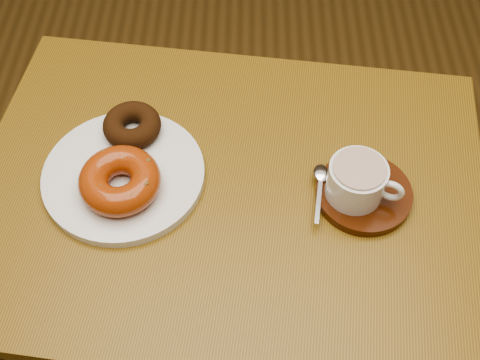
{
  "coord_description": "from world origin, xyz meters",
  "views": [
    {
      "loc": [
        0.18,
        -0.68,
        1.47
      ],
      "look_at": [
        0.17,
        -0.17,
        0.74
      ],
      "focal_mm": 45.0,
      "sensor_mm": 36.0,
      "label": 1
    }
  ],
  "objects_px": {
    "donut_plate": "(124,175)",
    "saucer": "(363,194)",
    "cafe_table": "(228,227)",
    "coffee_cup": "(358,180)"
  },
  "relations": [
    {
      "from": "saucer",
      "to": "coffee_cup",
      "type": "xyz_separation_m",
      "value": [
        -0.02,
        -0.0,
        0.04
      ]
    },
    {
      "from": "donut_plate",
      "to": "saucer",
      "type": "bearing_deg",
      "value": -4.67
    },
    {
      "from": "cafe_table",
      "to": "coffee_cup",
      "type": "distance_m",
      "value": 0.25
    },
    {
      "from": "cafe_table",
      "to": "saucer",
      "type": "distance_m",
      "value": 0.24
    },
    {
      "from": "donut_plate",
      "to": "coffee_cup",
      "type": "distance_m",
      "value": 0.35
    },
    {
      "from": "cafe_table",
      "to": "saucer",
      "type": "relative_size",
      "value": 5.91
    },
    {
      "from": "donut_plate",
      "to": "saucer",
      "type": "distance_m",
      "value": 0.36
    },
    {
      "from": "cafe_table",
      "to": "coffee_cup",
      "type": "xyz_separation_m",
      "value": [
        0.19,
        -0.02,
        0.16
      ]
    },
    {
      "from": "cafe_table",
      "to": "donut_plate",
      "type": "xyz_separation_m",
      "value": [
        -0.16,
        0.02,
        0.12
      ]
    },
    {
      "from": "saucer",
      "to": "coffee_cup",
      "type": "relative_size",
      "value": 1.31
    }
  ]
}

